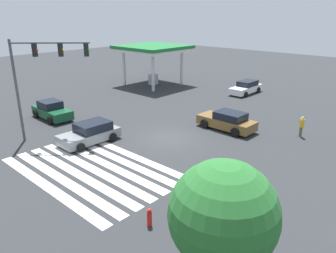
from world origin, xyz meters
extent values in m
plane|color=#2B2D30|center=(0.00, 0.00, 0.00)|extent=(110.93, 110.93, 0.00)
cube|color=silver|center=(0.00, -9.55, 0.00)|extent=(10.46, 0.60, 0.01)
cube|color=silver|center=(0.00, -8.60, 0.00)|extent=(10.46, 0.60, 0.01)
cube|color=silver|center=(0.00, -7.65, 0.00)|extent=(10.46, 0.60, 0.01)
cube|color=silver|center=(0.00, -6.70, 0.00)|extent=(10.46, 0.60, 0.01)
cube|color=silver|center=(0.00, -5.75, 0.00)|extent=(10.46, 0.60, 0.01)
cube|color=silver|center=(0.00, -4.80, 0.00)|extent=(10.46, 0.60, 0.01)
cube|color=silver|center=(0.00, -3.85, 0.00)|extent=(10.46, 0.60, 0.01)
cylinder|color=#47474C|center=(-7.35, -7.35, 3.56)|extent=(0.18, 0.18, 7.12)
cylinder|color=#47474C|center=(-5.51, -5.51, 6.87)|extent=(3.77, 3.77, 0.12)
cube|color=black|center=(-6.25, -6.25, 6.40)|extent=(0.40, 0.40, 0.84)
sphere|color=red|center=(-6.13, -6.13, 6.40)|extent=(0.16, 0.16, 0.16)
cube|color=black|center=(-5.05, -5.05, 6.40)|extent=(0.40, 0.40, 0.84)
sphere|color=gold|center=(-4.94, -4.94, 6.40)|extent=(0.16, 0.16, 0.16)
cube|color=black|center=(-3.85, -3.85, 6.40)|extent=(0.40, 0.40, 0.84)
sphere|color=green|center=(-3.74, -3.74, 6.40)|extent=(0.16, 0.16, 0.16)
cube|color=brown|center=(2.07, 4.54, 0.55)|extent=(4.61, 1.88, 0.72)
cube|color=black|center=(2.41, 4.53, 1.19)|extent=(2.28, 1.67, 0.56)
cylinder|color=black|center=(0.63, 3.63, 0.35)|extent=(0.71, 0.23, 0.70)
cylinder|color=black|center=(0.66, 5.49, 0.35)|extent=(0.71, 0.23, 0.70)
cylinder|color=black|center=(3.48, 3.59, 0.35)|extent=(0.71, 0.23, 0.70)
cylinder|color=black|center=(3.50, 5.45, 0.35)|extent=(0.71, 0.23, 0.70)
cube|color=#144728|center=(-10.52, -3.36, 0.56)|extent=(4.24, 1.84, 0.74)
cube|color=black|center=(-10.76, -3.35, 1.24)|extent=(1.89, 1.61, 0.62)
cylinder|color=black|center=(-9.20, -2.50, 0.35)|extent=(0.70, 0.24, 0.69)
cylinder|color=black|center=(-9.24, -4.28, 0.35)|extent=(0.70, 0.24, 0.69)
cylinder|color=black|center=(-11.80, -2.43, 0.35)|extent=(0.70, 0.24, 0.69)
cylinder|color=black|center=(-11.84, -4.21, 0.35)|extent=(0.70, 0.24, 0.69)
cube|color=gray|center=(-3.58, -4.38, 0.49)|extent=(2.05, 4.28, 0.66)
cube|color=black|center=(-3.57, -4.01, 1.12)|extent=(1.80, 2.35, 0.60)
cylinder|color=black|center=(-2.63, -5.72, 0.30)|extent=(0.24, 0.61, 0.60)
cylinder|color=black|center=(-4.61, -5.67, 0.30)|extent=(0.24, 0.61, 0.60)
cylinder|color=black|center=(-2.56, -3.10, 0.30)|extent=(0.24, 0.61, 0.60)
cylinder|color=black|center=(-4.54, -3.05, 0.30)|extent=(0.24, 0.61, 0.60)
cube|color=silver|center=(-2.87, 16.09, 0.50)|extent=(1.70, 4.66, 0.68)
cube|color=black|center=(-2.87, 16.47, 1.13)|extent=(1.52, 2.42, 0.56)
cylinder|color=black|center=(-2.00, 14.65, 0.30)|extent=(0.22, 0.60, 0.60)
cylinder|color=black|center=(-3.73, 14.65, 0.30)|extent=(0.22, 0.60, 0.60)
cylinder|color=black|center=(-2.01, 17.54, 0.30)|extent=(0.22, 0.60, 0.60)
cylinder|color=black|center=(-3.74, 17.53, 0.30)|extent=(0.22, 0.60, 0.60)
cube|color=silver|center=(-13.93, 12.41, 4.33)|extent=(7.28, 7.28, 0.35)
cube|color=#196B2D|center=(-13.93, 12.41, 4.68)|extent=(7.43, 7.43, 0.36)
cube|color=#B2B2B7|center=(-13.93, 12.41, 0.65)|extent=(0.70, 1.10, 1.30)
cylinder|color=silver|center=(-16.48, 9.86, 2.08)|extent=(0.36, 0.36, 4.15)
cylinder|color=silver|center=(-11.38, 9.86, 2.08)|extent=(0.36, 0.36, 4.15)
cylinder|color=silver|center=(-16.48, 14.96, 2.08)|extent=(0.36, 0.36, 4.15)
cylinder|color=silver|center=(-11.38, 14.96, 2.08)|extent=(0.36, 0.36, 4.15)
cylinder|color=brown|center=(7.11, 6.85, 0.38)|extent=(0.14, 0.14, 0.76)
cylinder|color=brown|center=(7.00, 6.96, 0.38)|extent=(0.14, 0.14, 0.76)
cube|color=gold|center=(7.05, 6.90, 1.06)|extent=(0.41, 0.41, 0.60)
sphere|color=beige|center=(7.05, 6.90, 1.46)|extent=(0.21, 0.21, 0.21)
sphere|color=#286B2D|center=(10.95, -9.60, 3.38)|extent=(3.23, 3.23, 3.23)
cylinder|color=red|center=(6.44, -8.22, 0.35)|extent=(0.22, 0.22, 0.70)
sphere|color=red|center=(6.44, -8.22, 0.76)|extent=(0.20, 0.20, 0.20)
camera|label=1|loc=(15.17, -16.54, 8.88)|focal=35.00mm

